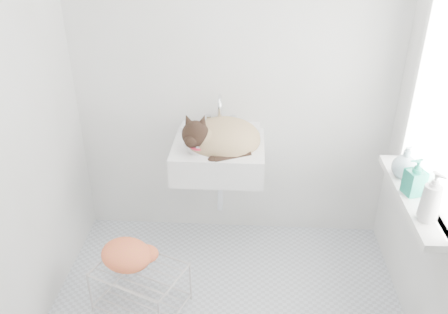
# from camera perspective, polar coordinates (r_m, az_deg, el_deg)

# --- Properties ---
(back_wall) EXTENTS (2.20, 0.02, 2.50)m
(back_wall) POSITION_cam_1_polar(r_m,az_deg,el_deg) (3.11, 1.25, 10.41)
(back_wall) COLOR white
(back_wall) RESTS_ON ground
(left_wall) EXTENTS (0.02, 2.00, 2.50)m
(left_wall) POSITION_cam_1_polar(r_m,az_deg,el_deg) (2.49, -25.98, 2.70)
(left_wall) COLOR white
(left_wall) RESTS_ON ground
(window_frame) EXTENTS (0.04, 0.90, 1.10)m
(window_frame) POSITION_cam_1_polar(r_m,az_deg,el_deg) (2.51, 25.75, 5.46)
(window_frame) COLOR white
(window_frame) RESTS_ON right_wall
(windowsill) EXTENTS (0.16, 0.88, 0.04)m
(windowsill) POSITION_cam_1_polar(r_m,az_deg,el_deg) (2.72, 22.30, -4.57)
(windowsill) COLOR white
(windowsill) RESTS_ON right_wall
(sink) EXTENTS (0.60, 0.52, 0.24)m
(sink) POSITION_cam_1_polar(r_m,az_deg,el_deg) (3.03, -0.67, 1.69)
(sink) COLOR white
(sink) RESTS_ON back_wall
(faucet) EXTENTS (0.22, 0.15, 0.22)m
(faucet) POSITION_cam_1_polar(r_m,az_deg,el_deg) (3.13, -0.46, 5.46)
(faucet) COLOR silver
(faucet) RESTS_ON sink
(cat) EXTENTS (0.55, 0.48, 0.32)m
(cat) POSITION_cam_1_polar(r_m,az_deg,el_deg) (2.99, -0.50, 2.24)
(cat) COLOR tan
(cat) RESTS_ON sink
(wire_rack) EXTENTS (0.60, 0.52, 0.30)m
(wire_rack) POSITION_cam_1_polar(r_m,az_deg,el_deg) (3.00, -10.21, -15.51)
(wire_rack) COLOR #BDB8B8
(wire_rack) RESTS_ON floor
(towel) EXTENTS (0.41, 0.38, 0.14)m
(towel) POSITION_cam_1_polar(r_m,az_deg,el_deg) (2.93, -11.90, -12.32)
(towel) COLOR gold
(towel) RESTS_ON wire_rack
(bottle_a) EXTENTS (0.12, 0.12, 0.23)m
(bottle_a) POSITION_cam_1_polar(r_m,az_deg,el_deg) (2.52, 23.66, -7.07)
(bottle_a) COLOR silver
(bottle_a) RESTS_ON windowsill
(bottle_b) EXTENTS (0.12, 0.12, 0.21)m
(bottle_b) POSITION_cam_1_polar(r_m,az_deg,el_deg) (2.70, 22.17, -4.20)
(bottle_b) COLOR #18826A
(bottle_b) RESTS_ON windowsill
(bottle_c) EXTENTS (0.20, 0.20, 0.18)m
(bottle_c) POSITION_cam_1_polar(r_m,az_deg,el_deg) (2.85, 21.15, -2.23)
(bottle_c) COLOR #A2BBC7
(bottle_c) RESTS_ON windowsill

